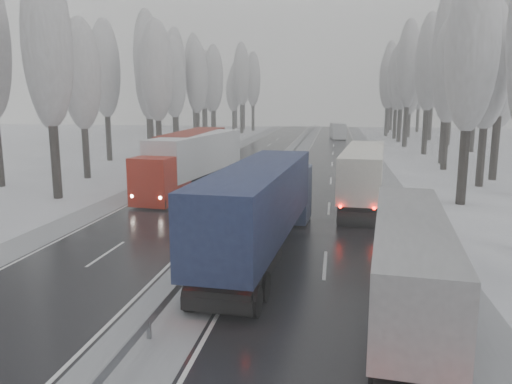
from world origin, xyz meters
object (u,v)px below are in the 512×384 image
(box_truck_distant, at_px, (338,131))
(truck_red_white, at_px, (193,158))
(truck_red_red, at_px, (191,154))
(truck_blue_box, at_px, (264,202))
(truck_cream_box, at_px, (364,171))
(truck_grey_tarp, at_px, (408,252))

(box_truck_distant, relative_size, truck_red_white, 0.46)
(truck_red_red, bearing_deg, truck_blue_box, -66.06)
(truck_cream_box, distance_m, truck_red_red, 16.15)
(truck_blue_box, distance_m, truck_cream_box, 14.06)
(box_truck_distant, bearing_deg, truck_red_red, -109.03)
(truck_blue_box, relative_size, truck_red_white, 0.98)
(truck_red_white, bearing_deg, truck_blue_box, -56.63)
(truck_cream_box, xyz_separation_m, truck_red_red, (-14.68, 6.73, 0.28))
(truck_cream_box, bearing_deg, truck_grey_tarp, -82.73)
(box_truck_distant, bearing_deg, truck_red_white, -107.20)
(box_truck_distant, bearing_deg, truck_blue_box, -98.29)
(box_truck_distant, height_order, truck_red_white, truck_red_white)
(truck_grey_tarp, height_order, truck_red_white, truck_red_white)
(box_truck_distant, distance_m, truck_red_red, 55.33)
(truck_blue_box, height_order, box_truck_distant, truck_blue_box)
(truck_blue_box, height_order, truck_red_red, truck_red_red)
(box_truck_distant, height_order, truck_red_red, truck_red_red)
(truck_blue_box, relative_size, box_truck_distant, 2.11)
(box_truck_distant, bearing_deg, truck_grey_tarp, -93.82)
(truck_blue_box, relative_size, truck_cream_box, 1.09)
(truck_grey_tarp, relative_size, truck_red_red, 0.80)
(truck_grey_tarp, xyz_separation_m, box_truck_distant, (-2.31, 79.02, -0.58))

